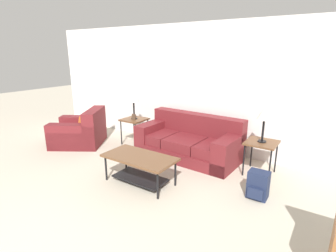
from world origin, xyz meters
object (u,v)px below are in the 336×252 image
Objects in this scene: table_lamp_left at (133,98)px; couch at (189,142)px; side_table_right at (261,145)px; side_table_left at (134,121)px; table_lamp_right at (265,114)px; armchair at (80,132)px; backpack at (258,185)px; coffee_table at (140,163)px.

couch is at bearing 0.83° from table_lamp_left.
side_table_right is (1.39, -0.02, 0.23)m from couch.
table_lamp_right is (2.79, -0.00, 0.54)m from side_table_left.
backpack is at bearing -1.32° from armchair.
side_table_left is at bearing 165.02° from backpack.
coffee_table is 1.99× the size of side_table_left.
side_table_right is (2.79, 0.00, 0.00)m from side_table_left.
coffee_table is 1.79m from backpack.
side_table_left is 1.00× the size of side_table_right.
armchair is 2.41× the size of side_table_left.
backpack is at bearing -27.31° from couch.
table_lamp_left is 1.00× the size of table_lamp_right.
table_lamp_left is (-0.00, -0.00, 0.54)m from side_table_left.
table_lamp_right is at bearing 0.00° from table_lamp_left.
backpack is at bearing -14.98° from side_table_left.
couch reaches higher than backpack.
table_lamp_right is at bearing 10.57° from armchair.
table_lamp_left is at bearing 133.10° from coffee_table.
armchair is 3.87m from side_table_right.
side_table_left is 1.43× the size of backpack.
side_table_right is 0.96× the size of table_lamp_right.
table_lamp_left reaches higher than couch.
table_lamp_left is 1.50× the size of backpack.
couch is at bearing 85.81° from coffee_table.
coffee_table is 2.05m from side_table_right.
armchair is at bearing -144.68° from table_lamp_left.
armchair is 2.41× the size of side_table_right.
table_lamp_left is (1.00, 0.71, 0.77)m from armchair.
side_table_right is (1.50, 1.38, 0.18)m from coffee_table.
side_table_right is 1.43× the size of backpack.
table_lamp_right is (2.79, 0.00, 0.00)m from table_lamp_left.
armchair is at bearing -144.68° from side_table_left.
side_table_right is at bearing 0.00° from side_table_left.
table_lamp_left and table_lamp_right have the same top height.
couch is 1.47× the size of armchair.
coffee_table is (2.29, -0.68, 0.05)m from armchair.
armchair is at bearing 178.68° from backpack.
side_table_right is at bearing 103.55° from backpack.
backpack is (0.19, -0.80, -0.86)m from table_lamp_right.
couch is 3.38× the size of table_lamp_left.
table_lamp_right is 1.19m from backpack.
side_table_left reaches higher than coffee_table.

